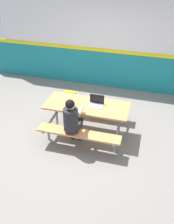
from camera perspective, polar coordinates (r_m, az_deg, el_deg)
ground_plane at (r=5.77m, az=-0.33°, el=-4.58°), size 10.00×10.00×0.02m
accent_backdrop at (r=7.26m, az=5.22°, el=14.92°), size 8.00×0.14×2.60m
picnic_table_main at (r=5.42m, az=0.00°, el=0.21°), size 1.85×1.57×0.74m
student_nearer at (r=4.95m, az=-3.50°, el=-1.66°), size 0.36×0.53×1.21m
laptop_silver at (r=5.30m, az=2.16°, el=2.03°), size 0.32×0.22×0.22m
backpack_dark at (r=6.57m, az=-4.00°, el=2.93°), size 0.30×0.22×0.44m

